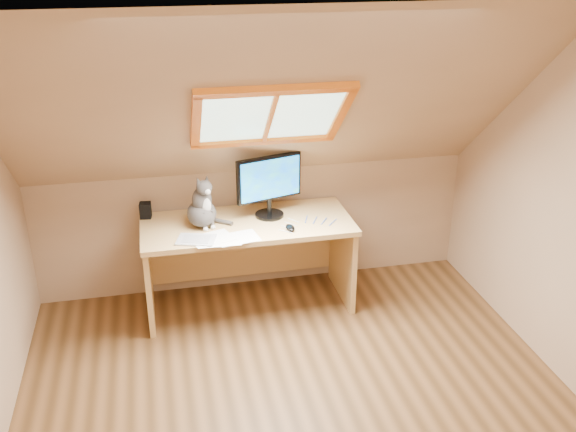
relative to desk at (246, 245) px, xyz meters
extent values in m
plane|color=brown|center=(0.12, -1.45, -0.50)|extent=(3.50, 3.50, 0.00)
cube|color=tan|center=(0.12, 0.30, 0.00)|extent=(3.50, 0.02, 1.00)
cube|color=silver|center=(0.12, -2.22, 1.90)|extent=(3.50, 1.95, 0.02)
cube|color=tan|center=(0.12, -0.47, 1.20)|extent=(3.50, 1.56, 1.41)
cube|color=#B2E0CC|center=(0.12, -0.40, 1.13)|extent=(0.90, 0.53, 0.48)
cube|color=orange|center=(0.12, -0.40, 1.13)|extent=(1.02, 0.64, 0.59)
cube|color=tan|center=(0.00, -0.07, 0.20)|extent=(1.58, 0.69, 0.04)
cube|color=tan|center=(-0.76, -0.07, -0.16)|extent=(0.04, 0.62, 0.68)
cube|color=tan|center=(0.76, -0.07, -0.16)|extent=(0.04, 0.62, 0.68)
cube|color=tan|center=(0.00, 0.25, -0.16)|extent=(1.48, 0.03, 0.48)
cylinder|color=black|center=(0.19, 0.01, 0.23)|extent=(0.22, 0.22, 0.02)
cylinder|color=black|center=(0.19, 0.01, 0.30)|extent=(0.04, 0.04, 0.12)
cube|color=black|center=(0.19, 0.01, 0.53)|extent=(0.51, 0.18, 0.34)
cube|color=#002ADE|center=(0.19, -0.02, 0.53)|extent=(0.47, 0.14, 0.30)
ellipsoid|color=#484340|center=(-0.33, -0.05, 0.32)|extent=(0.31, 0.33, 0.19)
ellipsoid|color=#484340|center=(-0.33, -0.06, 0.43)|extent=(0.19, 0.19, 0.20)
ellipsoid|color=silver|center=(-0.30, -0.12, 0.40)|extent=(0.08, 0.06, 0.12)
ellipsoid|color=#484340|center=(-0.31, -0.10, 0.54)|extent=(0.15, 0.14, 0.11)
sphere|color=silver|center=(-0.29, -0.15, 0.52)|extent=(0.04, 0.04, 0.04)
cone|color=#484340|center=(-0.35, -0.10, 0.59)|extent=(0.07, 0.06, 0.07)
cone|color=#484340|center=(-0.28, -0.07, 0.59)|extent=(0.06, 0.07, 0.07)
cube|color=black|center=(-0.74, 0.18, 0.28)|extent=(0.09, 0.09, 0.12)
cube|color=#B2B2B7|center=(-0.40, -0.30, 0.23)|extent=(0.31, 0.26, 0.01)
ellipsoid|color=black|center=(0.29, -0.27, 0.24)|extent=(0.07, 0.12, 0.03)
cube|color=white|center=(-0.19, -0.33, 0.22)|extent=(0.33, 0.27, 0.00)
cube|color=white|center=(-0.19, -0.33, 0.22)|extent=(0.32, 0.24, 0.00)
cube|color=white|center=(-0.19, -0.33, 0.23)|extent=(0.35, 0.30, 0.00)
camera|label=1|loc=(-0.64, -4.42, 2.21)|focal=40.00mm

